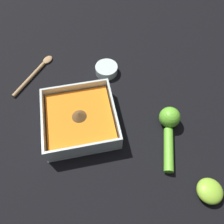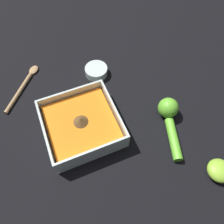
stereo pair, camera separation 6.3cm
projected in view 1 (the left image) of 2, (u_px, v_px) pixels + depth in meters
The scene contains 6 objects.
ground_plane at pixel (87, 124), 0.65m from camera, with size 4.00×4.00×0.00m, color black.
square_dish at pixel (80, 120), 0.63m from camera, with size 0.20×0.20×0.06m.
spice_bowl at pixel (106, 70), 0.74m from camera, with size 0.08×0.08×0.03m.
lemon_squeezer at pixel (169, 126), 0.62m from camera, with size 0.18×0.09×0.06m.
lemon_half at pixel (210, 191), 0.53m from camera, with size 0.06×0.06×0.03m.
wooden_spoon at pixel (36, 72), 0.74m from camera, with size 0.17×0.14×0.01m.
Camera 1 is at (-0.31, -0.01, 0.57)m, focal length 35.00 mm.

